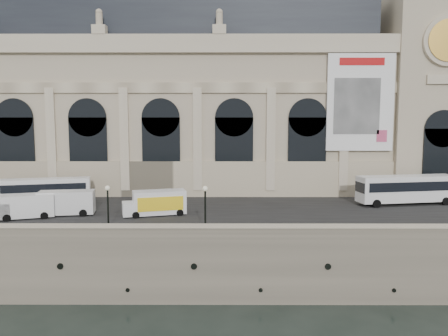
# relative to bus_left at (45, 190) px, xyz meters

# --- Properties ---
(ground) EXTENTS (260.00, 260.00, 0.00)m
(ground) POSITION_rel_bus_left_xyz_m (18.18, -17.05, -7.82)
(ground) COLOR black
(ground) RESTS_ON ground
(quay) EXTENTS (160.00, 70.00, 6.00)m
(quay) POSITION_rel_bus_left_xyz_m (18.18, 17.95, -4.82)
(quay) COLOR gray
(quay) RESTS_ON ground
(street) EXTENTS (160.00, 24.00, 0.06)m
(street) POSITION_rel_bus_left_xyz_m (18.18, -3.05, -1.79)
(street) COLOR #2D2D2D
(street) RESTS_ON quay
(parapet) EXTENTS (160.00, 1.40, 1.21)m
(parapet) POSITION_rel_bus_left_xyz_m (18.18, -16.45, -1.20)
(parapet) COLOR gray
(parapet) RESTS_ON quay
(museum) EXTENTS (69.00, 18.70, 29.10)m
(museum) POSITION_rel_bus_left_xyz_m (12.21, 13.81, 11.91)
(museum) COLOR #B3A88A
(museum) RESTS_ON quay
(clock_pavilion) EXTENTS (13.00, 14.72, 36.70)m
(clock_pavilion) POSITION_rel_bus_left_xyz_m (52.18, 10.88, 15.60)
(clock_pavilion) COLOR #B3A88A
(clock_pavilion) RESTS_ON quay
(bus_left) EXTENTS (11.22, 4.93, 3.24)m
(bus_left) POSITION_rel_bus_left_xyz_m (0.00, 0.00, 0.00)
(bus_left) COLOR white
(bus_left) RESTS_ON quay
(bus_right) EXTENTS (12.79, 4.73, 3.69)m
(bus_right) POSITION_rel_bus_left_xyz_m (45.75, -0.60, 0.25)
(bus_right) COLOR white
(bus_right) RESTS_ON quay
(van_b) EXTENTS (6.32, 4.03, 2.63)m
(van_b) POSITION_rel_bus_left_xyz_m (1.06, -8.60, -0.47)
(van_b) COLOR white
(van_b) RESTS_ON quay
(van_c) EXTENTS (6.48, 3.31, 2.76)m
(van_c) POSITION_rel_bus_left_xyz_m (4.83, -6.90, -0.41)
(van_c) COLOR silver
(van_c) RESTS_ON quay
(box_truck) EXTENTS (7.28, 4.02, 2.80)m
(box_truck) POSITION_rel_bus_left_xyz_m (15.21, -6.91, -0.41)
(box_truck) COLOR white
(box_truck) RESTS_ON quay
(lamp_left) EXTENTS (0.46, 0.46, 4.50)m
(lamp_left) POSITION_rel_bus_left_xyz_m (11.87, -14.30, 0.42)
(lamp_left) COLOR black
(lamp_left) RESTS_ON quay
(lamp_right) EXTENTS (0.47, 0.47, 4.63)m
(lamp_right) POSITION_rel_bus_left_xyz_m (21.14, -15.37, 0.48)
(lamp_right) COLOR black
(lamp_right) RESTS_ON quay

